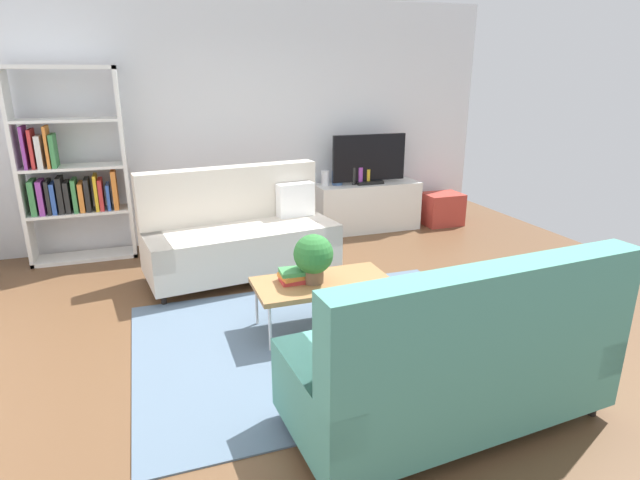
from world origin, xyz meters
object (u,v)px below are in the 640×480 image
Objects in this scene: tv_console at (367,207)px; bottle_1 at (360,176)px; vase_0 at (325,178)px; bottle_2 at (368,177)px; coffee_table at (323,284)px; table_book_0 at (295,279)px; couch_beige at (240,234)px; tv at (369,160)px; couch_green at (453,360)px; storage_trunk at (442,209)px; bottle_0 at (354,176)px; potted_plant at (313,256)px; vase_1 at (337,178)px; bookshelf at (70,174)px.

bottle_1 is (-0.13, -0.04, 0.43)m from tv_console.
vase_0 reaches higher than bottle_2.
table_book_0 reaches higher than coffee_table.
couch_beige is 8.89× the size of bottle_1.
tv reaches higher than table_book_0.
couch_green is 1.78× the size of coffee_table.
bottle_2 is (-1.11, 0.06, 0.52)m from storage_trunk.
table_book_0 is (0.18, -1.36, -0.00)m from couch_beige.
storage_trunk is 1.34m from bottle_1.
bottle_0 is 1.19× the size of bottle_2.
tv is at bearing 68.49° from couch_green.
bottle_2 is at bearing 57.11° from potted_plant.
couch_beige is 1.88m from vase_1.
vase_1 reaches higher than potted_plant.
table_book_0 is at bearing 104.74° from couch_green.
couch_green is 1.48m from potted_plant.
vase_1 reaches higher than storage_trunk.
table_book_0 is at bearing 90.28° from couch_beige.
couch_beige is at bearing 102.61° from potted_plant.
bottle_0 is 1.01× the size of bottle_1.
potted_plant is (-1.59, -2.46, -0.31)m from tv.
potted_plant reaches higher than storage_trunk.
bottle_1 reaches higher than storage_trunk.
bookshelf is (-3.54, 0.04, 0.03)m from tv.
bottle_1 is at bearing -157.76° from couch_beige.
couch_green is 10.20× the size of bottle_2.
couch_beige is at bearing -150.34° from bottle_1.
tv is 0.24m from bottle_1.
coffee_table is 4.58× the size of table_book_0.
couch_green is 3.76× the size of storage_trunk.
bottle_2 is at bearing 58.41° from coffee_table.
couch_beige reaches higher than vase_0.
bookshelf is 3.14m from vase_1.
bottle_0 is 0.20m from bottle_2.
coffee_table is 2.94m from tv.
bookshelf is 3.09m from table_book_0.
couch_green is at bearing -99.23° from vase_0.
coffee_table is 0.52× the size of bookshelf.
bookshelf is 10.77× the size of vase_0.
vase_1 reaches higher than coffee_table.
couch_green is 8.72× the size of bottle_1.
couch_green is at bearing -75.43° from potted_plant.
tv is at bearing -6.88° from vase_0.
bookshelf is at bearing 178.52° from storage_trunk.
bottle_0 is (1.01, 3.86, 0.31)m from couch_green.
bookshelf is 11.53× the size of vase_1.
tv is 3.54m from bookshelf.
storage_trunk is (2.61, 2.38, -0.17)m from coffee_table.
vase_1 is at bearing 155.72° from bottle_0.
vase_1 is (1.10, 2.53, 0.34)m from coffee_table.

